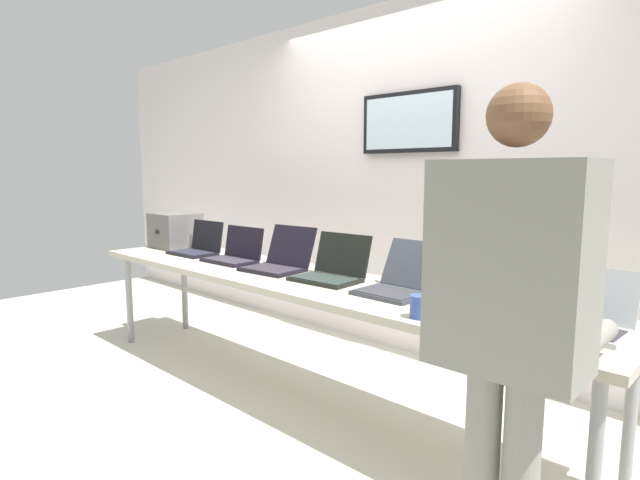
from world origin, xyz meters
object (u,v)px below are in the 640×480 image
object	(u,v)px
laptop_station_3	(332,270)
coffee_mug	(420,307)
laptop_station_5	(475,297)
laptop_station_4	(399,282)
workbench	(300,284)
laptop_station_0	(198,246)
laptop_station_1	(235,254)
equipment_box	(175,230)
laptop_station_6	(584,316)
laptop_station_2	(279,260)
person	(510,305)

from	to	relation	value
laptop_station_3	coffee_mug	distance (m)	0.85
laptop_station_3	laptop_station_5	world-z (taller)	laptop_station_3
laptop_station_4	workbench	bearing A→B (deg)	-174.74
laptop_station_0	laptop_station_1	xyz separation A→B (m)	(0.47, -0.01, -0.00)
laptop_station_3	coffee_mug	world-z (taller)	laptop_station_3
workbench	laptop_station_4	distance (m)	0.67
equipment_box	laptop_station_1	xyz separation A→B (m)	(0.88, -0.07, -0.09)
workbench	laptop_station_6	size ratio (longest dim) A/B	10.47
laptop_station_0	laptop_station_1	world-z (taller)	laptop_station_0
equipment_box	coffee_mug	distance (m)	2.59
laptop_station_0	laptop_station_5	world-z (taller)	laptop_station_5
laptop_station_1	laptop_station_0	bearing A→B (deg)	178.76
laptop_station_3	laptop_station_6	size ratio (longest dim) A/B	1.14
laptop_station_1	laptop_station_4	bearing A→B (deg)	0.81
laptop_station_4	laptop_station_0	bearing A→B (deg)	-179.71
coffee_mug	workbench	bearing A→B (deg)	165.77
laptop_station_3	coffee_mug	xyz separation A→B (m)	(0.79, -0.31, -0.01)
equipment_box	coffee_mug	bearing A→B (deg)	-8.07
equipment_box	laptop_station_4	distance (m)	2.24
laptop_station_5	laptop_station_6	bearing A→B (deg)	3.40
laptop_station_3	laptop_station_5	xyz separation A→B (m)	(0.90, -0.03, -0.00)
equipment_box	laptop_station_6	bearing A→B (deg)	-1.00
laptop_station_3	laptop_station_6	distance (m)	1.35
workbench	laptop_station_4	bearing A→B (deg)	5.26
workbench	laptop_station_1	xyz separation A→B (m)	(-0.69, 0.04, 0.10)
equipment_box	laptop_station_2	distance (m)	1.33
equipment_box	laptop_station_1	bearing A→B (deg)	-4.59
laptop_station_5	laptop_station_3	bearing A→B (deg)	178.08
equipment_box	laptop_station_6	world-z (taller)	equipment_box
laptop_station_5	laptop_station_6	distance (m)	0.45
laptop_station_2	person	xyz separation A→B (m)	(1.77, -0.68, 0.17)
laptop_station_2	laptop_station_4	bearing A→B (deg)	0.33
equipment_box	laptop_station_3	xyz separation A→B (m)	(1.77, -0.05, -0.08)
laptop_station_5	person	distance (m)	0.80
laptop_station_3	laptop_station_4	distance (m)	0.47
person	laptop_station_4	bearing A→B (deg)	141.75
equipment_box	laptop_station_0	bearing A→B (deg)	-8.32
workbench	laptop_station_5	world-z (taller)	laptop_station_5
laptop_station_4	laptop_station_6	world-z (taller)	laptop_station_4
equipment_box	person	bearing A→B (deg)	-13.31
workbench	laptop_station_3	distance (m)	0.23
workbench	laptop_station_0	size ratio (longest dim) A/B	9.80
laptop_station_0	coffee_mug	distance (m)	2.16
laptop_station_0	laptop_station_3	distance (m)	1.35
laptop_station_3	coffee_mug	size ratio (longest dim) A/B	3.96
laptop_station_3	laptop_station_0	bearing A→B (deg)	-179.57
laptop_station_0	laptop_station_6	xyz separation A→B (m)	(2.70, 0.01, -0.00)
equipment_box	laptop_station_0	xyz separation A→B (m)	(0.42, -0.06, -0.08)
laptop_station_4	person	bearing A→B (deg)	-38.25
person	coffee_mug	size ratio (longest dim) A/B	16.34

